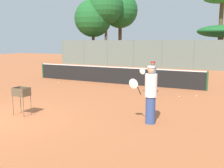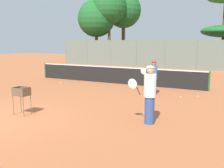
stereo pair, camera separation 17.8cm
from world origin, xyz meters
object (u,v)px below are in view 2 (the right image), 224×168
tennis_net (114,75)px  parked_car (220,61)px  ball_cart (21,94)px  player_white_outfit (153,78)px  player_red_cap (150,94)px

tennis_net → parked_car: (4.77, 15.20, 0.10)m
tennis_net → ball_cart: tennis_net is taller
ball_cart → tennis_net: bearing=92.9°
ball_cart → parked_car: parked_car is taller
tennis_net → player_white_outfit: size_ratio=6.92×
tennis_net → ball_cart: bearing=-87.1°
ball_cart → parked_car: (4.36, 23.24, -0.11)m
tennis_net → player_white_outfit: player_white_outfit is taller
tennis_net → player_white_outfit: 4.22m
player_white_outfit → player_red_cap: player_red_cap is taller
player_white_outfit → ball_cart: size_ratio=1.65×
player_white_outfit → ball_cart: 6.41m
parked_car → tennis_net: bearing=-107.4°
player_red_cap → tennis_net: bearing=-71.1°
tennis_net → parked_car: parked_car is taller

